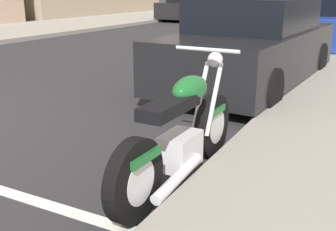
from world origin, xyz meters
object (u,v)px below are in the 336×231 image
at_px(parked_car_at_intersection, 253,45).
at_px(car_opposite_curb, 189,7).
at_px(parked_motorcycle, 181,136).
at_px(parked_car_far_down_curb, 320,23).

height_order(parked_car_at_intersection, car_opposite_curb, parked_car_at_intersection).
bearing_deg(parked_motorcycle, parked_car_far_down_curb, 2.93).
bearing_deg(parked_motorcycle, car_opposite_curb, 26.06).
bearing_deg(parked_car_at_intersection, car_opposite_curb, 32.52).
bearing_deg(car_opposite_curb, parked_car_far_down_curb, 48.66).
bearing_deg(parked_car_far_down_curb, car_opposite_curb, 47.31).
xyz_separation_m(parked_motorcycle, car_opposite_curb, (17.60, 8.08, 0.27)).
height_order(parked_motorcycle, car_opposite_curb, car_opposite_curb).
relative_size(parked_car_at_intersection, parked_car_far_down_curb, 0.99).
height_order(parked_car_at_intersection, parked_car_far_down_curb, parked_car_at_intersection).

